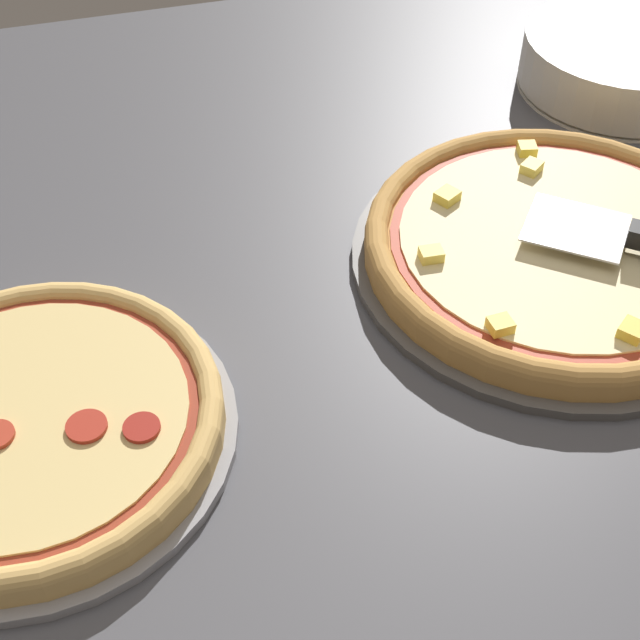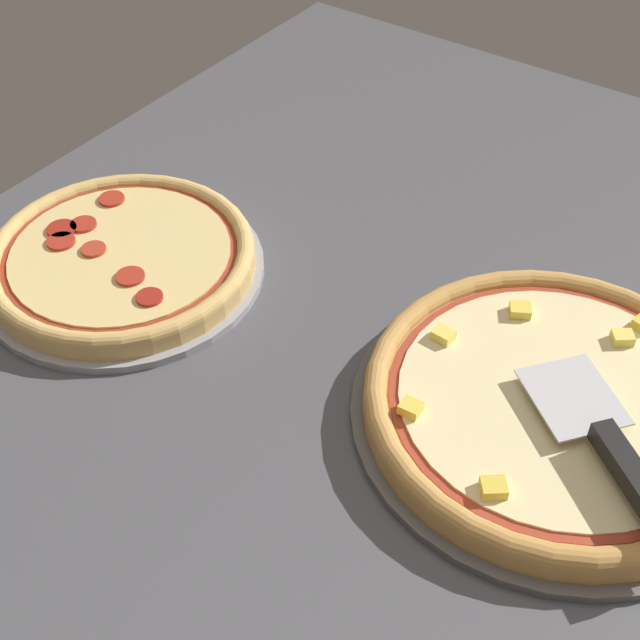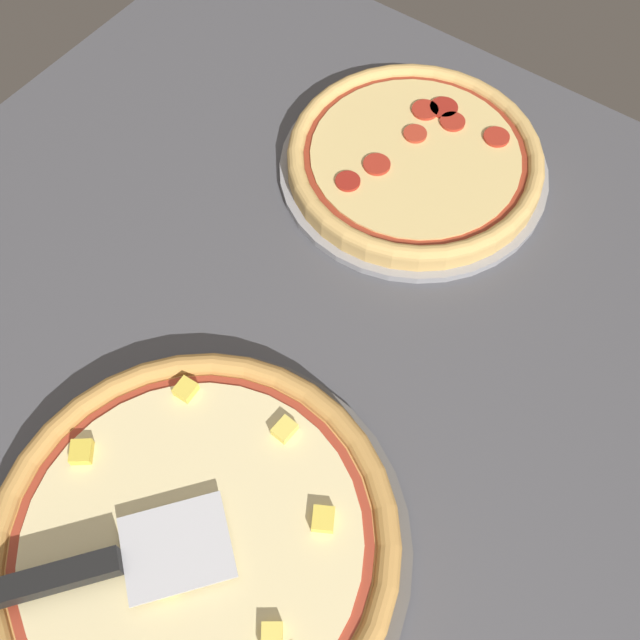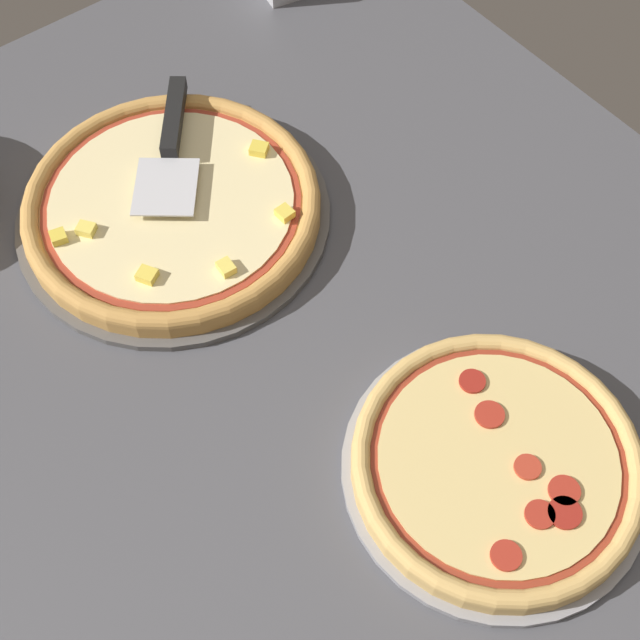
# 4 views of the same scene
# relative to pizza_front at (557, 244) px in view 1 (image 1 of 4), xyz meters

# --- Properties ---
(ground_plane) EXTENTS (1.27, 1.20, 0.04)m
(ground_plane) POSITION_rel_pizza_front_xyz_m (0.04, 0.16, -0.04)
(ground_plane) COLOR #4C4C51
(pizza_pan_front) EXTENTS (0.41, 0.41, 0.01)m
(pizza_pan_front) POSITION_rel_pizza_front_xyz_m (-0.00, -0.00, -0.02)
(pizza_pan_front) COLOR #565451
(pizza_pan_front) RESTS_ON ground_plane
(pizza_front) EXTENTS (0.38, 0.38, 0.03)m
(pizza_front) POSITION_rel_pizza_front_xyz_m (0.00, 0.00, 0.00)
(pizza_front) COLOR #C68E47
(pizza_front) RESTS_ON pizza_pan_front
(pizza_pan_back) EXTENTS (0.34, 0.34, 0.01)m
(pizza_pan_back) POSITION_rel_pizza_front_xyz_m (-0.08, 0.52, -0.02)
(pizza_pan_back) COLOR #939399
(pizza_pan_back) RESTS_ON ground_plane
(pizza_back) EXTENTS (0.32, 0.32, 0.03)m
(pizza_back) POSITION_rel_pizza_front_xyz_m (-0.08, 0.52, -0.00)
(pizza_back) COLOR #DBAD60
(pizza_back) RESTS_ON pizza_pan_back
(plate_stack) EXTENTS (0.26, 0.26, 0.07)m
(plate_stack) POSITION_rel_pizza_front_xyz_m (0.29, -0.24, 0.01)
(plate_stack) COLOR silver
(plate_stack) RESTS_ON ground_plane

